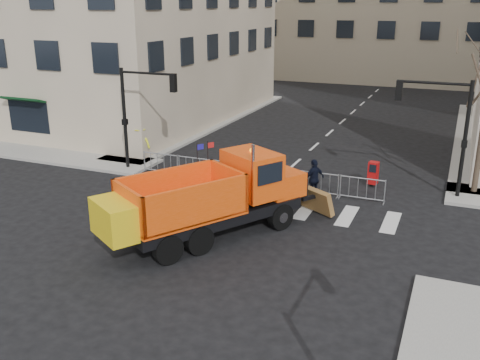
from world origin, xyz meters
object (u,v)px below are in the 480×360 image
at_px(plow_truck, 208,197).
at_px(cop_b, 272,191).
at_px(cop_c, 314,179).
at_px(worker, 140,141).
at_px(newspaper_box, 373,173).
at_px(cop_a, 282,188).

relative_size(plow_truck, cop_b, 4.78).
bearing_deg(cop_c, worker, -67.16).
height_order(cop_b, worker, worker).
xyz_separation_m(cop_b, newspaper_box, (3.42, 5.09, -0.28)).
bearing_deg(cop_b, newspaper_box, -90.79).
distance_m(plow_truck, cop_c, 6.28).
xyz_separation_m(cop_b, worker, (-9.50, 4.62, 0.11)).
xyz_separation_m(plow_truck, worker, (-8.14, 7.96, -0.54)).
height_order(cop_b, cop_c, cop_b).
bearing_deg(plow_truck, worker, 76.85).
distance_m(cop_a, cop_b, 0.78).
bearing_deg(worker, cop_c, -13.14).
distance_m(cop_a, cop_c, 1.89).
height_order(cop_b, newspaper_box, cop_b).
xyz_separation_m(cop_a, worker, (-9.71, 3.87, 0.19)).
xyz_separation_m(cop_c, worker, (-10.71, 2.28, 0.16)).
height_order(cop_a, worker, worker).
height_order(plow_truck, worker, plow_truck).
bearing_deg(cop_b, worker, 7.17).
bearing_deg(worker, newspaper_box, 0.95).
relative_size(worker, newspaper_box, 1.71).
relative_size(plow_truck, newspaper_box, 8.56).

